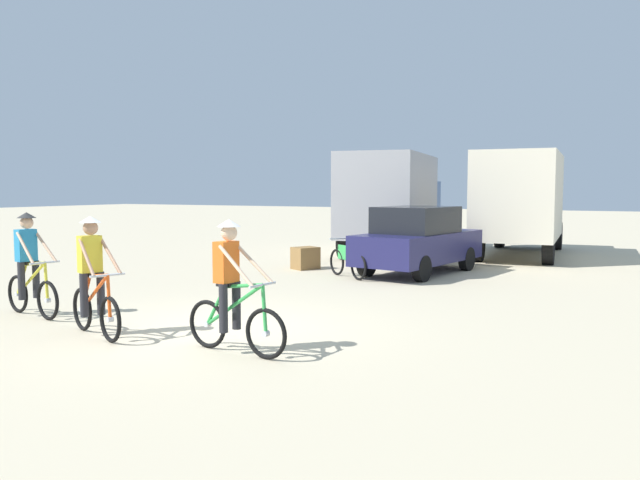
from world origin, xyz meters
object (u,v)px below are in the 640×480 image
at_px(supply_crate, 305,258).
at_px(cyclist_near_camera, 232,291).
at_px(box_truck_grey_hauler, 393,199).
at_px(sedan_parked, 418,240).
at_px(bicycle_spare, 347,262).
at_px(cyclist_orange_shirt, 30,268).
at_px(cyclist_cowboy_hat, 93,280).
at_px(box_truck_cream_rv, 521,199).

bearing_deg(supply_crate, cyclist_near_camera, -68.05).
relative_size(box_truck_grey_hauler, supply_crate, 10.58).
bearing_deg(supply_crate, box_truck_grey_hauler, 82.74).
distance_m(sedan_parked, bicycle_spare, 2.09).
height_order(cyclist_near_camera, supply_crate, cyclist_near_camera).
bearing_deg(bicycle_spare, sedan_parked, 49.08).
height_order(bicycle_spare, supply_crate, bicycle_spare).
relative_size(sedan_parked, cyclist_near_camera, 2.44).
distance_m(cyclist_orange_shirt, cyclist_cowboy_hat, 2.21).
xyz_separation_m(sedan_parked, bicycle_spare, (-1.33, -1.54, -0.48)).
distance_m(sedan_parked, cyclist_orange_shirt, 9.43).
height_order(box_truck_cream_rv, cyclist_cowboy_hat, box_truck_cream_rv).
height_order(box_truck_grey_hauler, cyclist_cowboy_hat, box_truck_grey_hauler).
bearing_deg(sedan_parked, supply_crate, -170.05).
xyz_separation_m(sedan_parked, cyclist_orange_shirt, (-4.31, -8.38, -0.04)).
bearing_deg(box_truck_cream_rv, cyclist_near_camera, -95.37).
bearing_deg(sedan_parked, box_truck_grey_hauler, 117.68).
bearing_deg(supply_crate, cyclist_cowboy_hat, -83.96).
distance_m(box_truck_grey_hauler, box_truck_cream_rv, 4.23).
bearing_deg(bicycle_spare, supply_crate, 150.02).
bearing_deg(cyclist_near_camera, sedan_parked, 91.81).
distance_m(cyclist_orange_shirt, cyclist_near_camera, 4.61).
bearing_deg(cyclist_near_camera, box_truck_grey_hauler, 101.33).
bearing_deg(supply_crate, sedan_parked, 9.95).
height_order(box_truck_cream_rv, cyclist_near_camera, box_truck_cream_rv).
xyz_separation_m(box_truck_grey_hauler, sedan_parked, (2.41, -4.60, -0.99)).
height_order(cyclist_orange_shirt, supply_crate, cyclist_orange_shirt).
bearing_deg(cyclist_cowboy_hat, sedan_parked, 76.36).
bearing_deg(cyclist_cowboy_hat, cyclist_orange_shirt, 164.97).
xyz_separation_m(cyclist_orange_shirt, cyclist_near_camera, (4.59, -0.45, 0.00)).
height_order(box_truck_cream_rv, supply_crate, box_truck_cream_rv).
distance_m(box_truck_cream_rv, cyclist_orange_shirt, 15.39).
bearing_deg(cyclist_near_camera, cyclist_cowboy_hat, -177.23).
bearing_deg(cyclist_near_camera, bicycle_spare, 102.45).
distance_m(box_truck_grey_hauler, sedan_parked, 5.28).
bearing_deg(cyclist_orange_shirt, sedan_parked, 62.79).
xyz_separation_m(box_truck_cream_rv, supply_crate, (-4.72, -6.30, -1.57)).
height_order(cyclist_orange_shirt, cyclist_near_camera, same).
xyz_separation_m(bicycle_spare, supply_crate, (-1.73, 1.00, -0.09)).
height_order(box_truck_grey_hauler, bicycle_spare, box_truck_grey_hauler).
bearing_deg(supply_crate, box_truck_cream_rv, 53.20).
bearing_deg(cyclist_cowboy_hat, supply_crate, 96.04).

